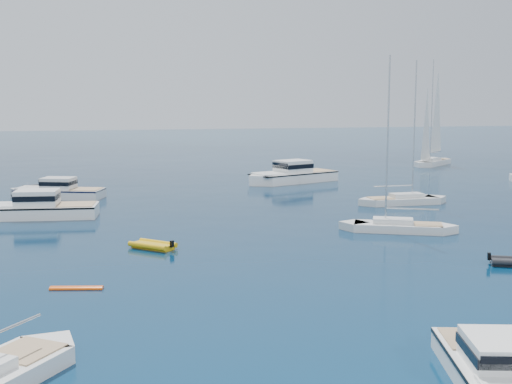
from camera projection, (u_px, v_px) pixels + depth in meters
ground at (339, 289)px, 36.24m from camera, size 400.00×400.00×0.00m
motor_cruiser_centre at (35, 218)px, 58.23m from camera, size 12.29×5.14×3.13m
motor_cruiser_far_l at (57, 198)px, 69.71m from camera, size 11.18×6.72×2.81m
motor_cruiser_distant at (291, 182)px, 83.07m from camera, size 14.10×8.87×3.55m
sailboat_mid_r at (398, 231)px, 52.15m from camera, size 9.81×6.38×14.20m
sailboat_centre at (403, 204)px, 65.86m from camera, size 9.97×2.62×14.64m
sailboat_sails_far at (433, 165)px, 105.30m from camera, size 10.86×9.76×17.08m
tender_yellow at (153, 248)px, 46.12m from camera, size 3.71×3.68×0.95m
tender_grey_far at (38, 189)px, 77.02m from camera, size 3.71×2.81×0.95m
kayak_orange at (77, 289)px, 36.22m from camera, size 2.93×1.18×0.30m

